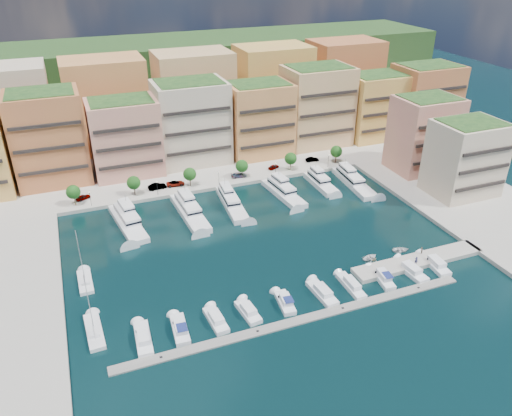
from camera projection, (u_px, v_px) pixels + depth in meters
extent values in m
plane|color=black|center=(258.00, 240.00, 120.74)|extent=(400.00, 400.00, 0.00)
cube|color=#9E998E|center=(192.00, 151.00, 171.64)|extent=(220.00, 64.00, 2.00)
cube|color=#9E998E|center=(483.00, 210.00, 134.06)|extent=(34.00, 76.00, 2.00)
cube|color=#203E19|center=(163.00, 112.00, 211.05)|extent=(240.00, 40.00, 58.00)
cube|color=gray|center=(301.00, 320.00, 95.15)|extent=(72.00, 2.20, 0.35)
cube|color=#9E998E|center=(418.00, 263.00, 112.30)|extent=(32.00, 5.00, 2.00)
cube|color=#B7623D|center=(49.00, 139.00, 142.71)|extent=(20.00, 16.00, 26.00)
cube|color=black|center=(50.00, 149.00, 135.93)|extent=(18.40, 0.50, 0.90)
cube|color=#1B431B|center=(39.00, 92.00, 136.38)|extent=(17.60, 14.08, 0.80)
cube|color=tan|center=(125.00, 138.00, 148.74)|extent=(20.00, 15.00, 22.00)
cube|color=black|center=(129.00, 147.00, 142.38)|extent=(18.40, 0.50, 0.90)
cube|color=#1B431B|center=(120.00, 101.00, 143.36)|extent=(17.60, 13.20, 0.80)
cube|color=beige|center=(192.00, 123.00, 156.41)|extent=(22.00, 16.00, 25.00)
cube|color=black|center=(199.00, 131.00, 149.64)|extent=(20.24, 0.50, 0.90)
cube|color=#1B431B|center=(189.00, 82.00, 150.32)|extent=(19.36, 14.08, 0.80)
cube|color=#E29455|center=(259.00, 120.00, 162.30)|extent=(20.00, 15.00, 23.00)
cube|color=black|center=(268.00, 127.00, 155.94)|extent=(18.40, 0.50, 0.90)
cube|color=#1B431B|center=(259.00, 84.00, 156.68)|extent=(17.60, 13.20, 0.80)
cube|color=#E5AA79|center=(317.00, 107.00, 170.29)|extent=(22.00, 16.00, 26.00)
cube|color=black|center=(328.00, 114.00, 163.52)|extent=(20.24, 0.50, 0.90)
cube|color=#1B431B|center=(319.00, 67.00, 163.96)|extent=(19.36, 14.08, 0.80)
cube|color=#DC9750|center=(374.00, 107.00, 176.65)|extent=(20.00, 15.00, 22.00)
cube|color=black|center=(387.00, 113.00, 170.29)|extent=(18.40, 0.50, 0.90)
cube|color=#1B431B|center=(378.00, 75.00, 171.27)|extent=(17.60, 13.20, 0.80)
cube|color=#B7623D|center=(425.00, 100.00, 180.95)|extent=(22.00, 16.00, 24.00)
cube|color=black|center=(440.00, 106.00, 174.18)|extent=(20.24, 0.50, 0.90)
cube|color=#1B431B|center=(430.00, 65.00, 175.09)|extent=(19.36, 14.08, 0.80)
cube|color=tan|center=(424.00, 135.00, 151.38)|extent=(18.00, 14.00, 22.00)
cube|color=black|center=(440.00, 143.00, 145.43)|extent=(16.56, 0.50, 0.90)
cube|color=#1B431B|center=(430.00, 98.00, 146.00)|extent=(15.84, 12.32, 0.80)
cube|color=beige|center=(465.00, 159.00, 137.08)|extent=(18.00, 14.00, 20.00)
cube|color=black|center=(485.00, 169.00, 131.12)|extent=(16.56, 0.50, 0.90)
cube|color=#1B431B|center=(473.00, 123.00, 132.16)|extent=(15.84, 12.32, 0.80)
cube|color=beige|center=(9.00, 114.00, 156.29)|extent=(26.00, 18.00, 30.00)
cube|color=#E29455|center=(107.00, 104.00, 165.92)|extent=(26.00, 18.00, 30.00)
cube|color=#E5AA79|center=(194.00, 95.00, 175.54)|extent=(26.00, 18.00, 30.00)
cube|color=#DC9750|center=(273.00, 87.00, 185.16)|extent=(26.00, 18.00, 30.00)
cube|color=#B7623D|center=(343.00, 80.00, 194.78)|extent=(26.00, 18.00, 30.00)
cylinder|color=#473323|center=(75.00, 200.00, 134.23)|extent=(0.24, 0.24, 3.00)
sphere|color=#144816|center=(73.00, 192.00, 133.17)|extent=(3.80, 3.80, 3.80)
cylinder|color=#473323|center=(135.00, 190.00, 139.37)|extent=(0.24, 0.24, 3.00)
sphere|color=#144816|center=(134.00, 183.00, 138.30)|extent=(3.80, 3.80, 3.80)
cylinder|color=#473323|center=(190.00, 181.00, 144.50)|extent=(0.24, 0.24, 3.00)
sphere|color=#144816|center=(190.00, 174.00, 143.44)|extent=(3.80, 3.80, 3.80)
cylinder|color=#473323|center=(242.00, 173.00, 149.63)|extent=(0.24, 0.24, 3.00)
sphere|color=#144816|center=(242.00, 166.00, 148.57)|extent=(3.80, 3.80, 3.80)
cylinder|color=#473323|center=(290.00, 165.00, 154.76)|extent=(0.24, 0.24, 3.00)
sphere|color=#144816|center=(291.00, 159.00, 153.70)|extent=(3.80, 3.80, 3.80)
cylinder|color=#473323|center=(336.00, 158.00, 159.89)|extent=(0.24, 0.24, 3.00)
sphere|color=#144816|center=(336.00, 152.00, 158.83)|extent=(3.80, 3.80, 3.80)
cylinder|color=black|center=(91.00, 199.00, 133.39)|extent=(0.10, 0.10, 4.00)
sphere|color=#FFF2CC|center=(89.00, 192.00, 132.42)|extent=(0.30, 0.30, 0.30)
cylinder|color=black|center=(157.00, 188.00, 139.17)|extent=(0.10, 0.10, 4.00)
sphere|color=#FFF2CC|center=(157.00, 182.00, 138.20)|extent=(0.30, 0.30, 0.30)
cylinder|color=black|center=(219.00, 179.00, 144.94)|extent=(0.10, 0.10, 4.00)
sphere|color=#FFF2CC|center=(219.00, 172.00, 143.97)|extent=(0.30, 0.30, 0.30)
cylinder|color=black|center=(276.00, 169.00, 150.71)|extent=(0.10, 0.10, 4.00)
sphere|color=#FFF2CC|center=(276.00, 163.00, 149.74)|extent=(0.30, 0.30, 0.30)
cylinder|color=black|center=(328.00, 161.00, 156.49)|extent=(0.10, 0.10, 4.00)
sphere|color=#FFF2CC|center=(329.00, 155.00, 155.52)|extent=(0.30, 0.30, 0.30)
cube|color=white|center=(128.00, 225.00, 126.61)|extent=(7.53, 21.63, 2.30)
cube|color=white|center=(126.00, 214.00, 127.38)|extent=(5.40, 12.07, 1.80)
cube|color=black|center=(126.00, 214.00, 127.38)|extent=(5.46, 12.14, 0.55)
cube|color=white|center=(124.00, 205.00, 128.01)|extent=(3.65, 6.68, 1.40)
cylinder|color=#B2B2B7|center=(123.00, 198.00, 128.30)|extent=(0.14, 0.14, 1.80)
cube|color=black|center=(128.00, 226.00, 126.82)|extent=(7.58, 21.68, 0.35)
cube|color=white|center=(190.00, 214.00, 131.44)|extent=(5.88, 22.20, 2.30)
cube|color=white|center=(188.00, 204.00, 132.27)|extent=(4.52, 12.28, 1.80)
cube|color=black|center=(188.00, 204.00, 132.27)|extent=(4.58, 12.34, 0.55)
cube|color=white|center=(185.00, 196.00, 132.96)|extent=(3.20, 6.73, 1.40)
cylinder|color=#B2B2B7|center=(184.00, 188.00, 133.29)|extent=(0.14, 0.14, 1.80)
cube|color=white|center=(232.00, 206.00, 135.80)|extent=(5.71, 20.92, 2.30)
cube|color=white|center=(229.00, 196.00, 136.53)|extent=(4.28, 11.59, 1.80)
cube|color=black|center=(229.00, 196.00, 136.53)|extent=(4.35, 11.65, 0.55)
cube|color=white|center=(227.00, 188.00, 137.13)|extent=(2.98, 6.37, 1.40)
cylinder|color=#B2B2B7|center=(226.00, 181.00, 137.40)|extent=(0.14, 0.14, 1.80)
cube|color=white|center=(284.00, 195.00, 141.50)|extent=(6.36, 19.43, 2.30)
cube|color=white|center=(281.00, 186.00, 142.10)|extent=(4.71, 10.80, 1.80)
cube|color=black|center=(281.00, 186.00, 142.10)|extent=(4.78, 10.87, 0.55)
cube|color=white|center=(279.00, 178.00, 142.59)|extent=(3.26, 5.96, 1.40)
cylinder|color=#B2B2B7|center=(277.00, 172.00, 142.78)|extent=(0.14, 0.14, 1.80)
cube|color=black|center=(283.00, 196.00, 141.71)|extent=(6.41, 19.48, 0.35)
cube|color=white|center=(321.00, 185.00, 147.19)|extent=(4.29, 15.36, 2.30)
cube|color=white|center=(319.00, 177.00, 147.47)|extent=(3.49, 8.46, 1.80)
cube|color=black|center=(319.00, 177.00, 147.47)|extent=(3.55, 8.52, 0.55)
cube|color=white|center=(317.00, 170.00, 147.73)|extent=(2.54, 4.62, 1.40)
cylinder|color=#B2B2B7|center=(316.00, 164.00, 147.72)|extent=(0.14, 0.14, 1.80)
cube|color=white|center=(354.00, 184.00, 147.75)|extent=(6.31, 21.61, 2.30)
cube|color=white|center=(351.00, 175.00, 148.53)|extent=(4.70, 11.99, 1.80)
cube|color=black|center=(351.00, 175.00, 148.53)|extent=(4.77, 12.05, 0.55)
cube|color=white|center=(348.00, 168.00, 149.18)|extent=(3.27, 6.60, 1.40)
cylinder|color=#B2B2B7|center=(347.00, 162.00, 149.47)|extent=(0.14, 0.14, 1.80)
cube|color=white|center=(143.00, 340.00, 90.23)|extent=(3.21, 9.11, 1.40)
cube|color=white|center=(143.00, 336.00, 89.25)|extent=(2.35, 4.42, 1.10)
cube|color=black|center=(141.00, 330.00, 90.84)|extent=(1.95, 0.21, 0.55)
cube|color=white|center=(180.00, 330.00, 92.40)|extent=(3.21, 8.30, 1.40)
cube|color=white|center=(180.00, 326.00, 91.45)|extent=(2.34, 4.04, 1.10)
cube|color=black|center=(178.00, 322.00, 92.91)|extent=(1.91, 0.23, 0.55)
cube|color=navy|center=(181.00, 327.00, 90.30)|extent=(2.02, 2.56, 0.12)
cube|color=white|center=(216.00, 321.00, 94.63)|extent=(3.15, 7.93, 1.40)
cube|color=white|center=(216.00, 317.00, 93.70)|extent=(2.29, 3.86, 1.10)
cube|color=black|center=(214.00, 313.00, 95.09)|extent=(1.87, 0.23, 0.55)
cube|color=white|center=(248.00, 313.00, 96.72)|extent=(3.37, 7.57, 1.40)
cube|color=white|center=(249.00, 309.00, 95.81)|extent=(2.40, 3.72, 1.10)
cube|color=black|center=(246.00, 305.00, 97.13)|extent=(1.87, 0.30, 0.55)
cube|color=white|center=(285.00, 303.00, 99.24)|extent=(3.28, 7.49, 1.40)
cube|color=white|center=(286.00, 299.00, 98.32)|extent=(2.32, 3.68, 1.10)
cube|color=black|center=(283.00, 296.00, 99.63)|extent=(1.79, 0.30, 0.55)
cube|color=navy|center=(288.00, 300.00, 97.27)|extent=(1.98, 2.36, 0.12)
cube|color=white|center=(322.00, 294.00, 101.90)|extent=(3.31, 8.96, 1.40)
cube|color=white|center=(323.00, 290.00, 100.92)|extent=(2.42, 4.35, 1.10)
cube|color=black|center=(319.00, 286.00, 102.48)|extent=(2.00, 0.22, 0.55)
cube|color=white|center=(351.00, 287.00, 104.06)|extent=(2.49, 9.22, 1.40)
cube|color=white|center=(352.00, 283.00, 103.07)|extent=(1.90, 4.44, 1.10)
cube|color=black|center=(348.00, 279.00, 104.70)|extent=(1.69, 0.13, 0.55)
cube|color=white|center=(382.00, 279.00, 106.54)|extent=(3.53, 8.51, 1.40)
cube|color=white|center=(384.00, 275.00, 105.58)|extent=(2.41, 4.18, 1.10)
cube|color=black|center=(379.00, 271.00, 107.06)|extent=(1.73, 0.34, 0.55)
cube|color=navy|center=(387.00, 275.00, 104.42)|extent=(2.01, 2.69, 0.12)
cube|color=white|center=(410.00, 272.00, 108.84)|extent=(3.54, 9.33, 1.40)
cube|color=white|center=(412.00, 268.00, 107.85)|extent=(2.54, 4.55, 1.10)
cube|color=black|center=(407.00, 264.00, 109.47)|extent=(2.02, 0.26, 0.55)
cube|color=white|center=(434.00, 265.00, 110.95)|extent=(3.57, 8.96, 1.40)
cube|color=white|center=(437.00, 261.00, 109.98)|extent=(2.54, 4.38, 1.10)
cube|color=black|center=(431.00, 258.00, 111.54)|extent=(2.00, 0.28, 0.55)
cube|color=white|center=(85.00, 283.00, 105.37)|extent=(2.92, 8.61, 1.20)
cube|color=white|center=(85.00, 281.00, 104.24)|extent=(1.71, 2.17, 0.60)
cylinder|color=#B2B2B7|center=(80.00, 256.00, 102.60)|extent=(0.14, 0.14, 12.00)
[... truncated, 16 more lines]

